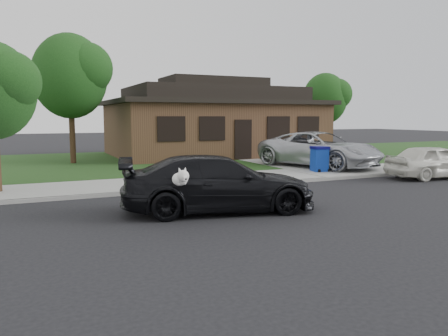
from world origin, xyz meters
name	(u,v)px	position (x,y,z in m)	size (l,w,h in m)	color
ground	(294,206)	(0.00, 0.00, 0.00)	(120.00, 120.00, 0.00)	black
sidewalk	(220,180)	(0.00, 5.00, 0.06)	(60.00, 3.00, 0.12)	gray
curb	(238,185)	(0.00, 3.50, 0.06)	(60.00, 0.12, 0.12)	gray
lawn	(161,161)	(0.00, 13.00, 0.07)	(60.00, 13.00, 0.13)	#193814
driveway	(284,161)	(6.00, 10.00, 0.07)	(4.50, 13.00, 0.14)	gray
sedan	(218,183)	(-2.17, 0.24, 0.72)	(5.29, 3.04, 1.44)	black
minivan	(320,149)	(5.68, 6.51, 0.94)	(2.67, 5.79, 1.61)	#B6B8BE
white_compact	(434,162)	(8.05, 2.26, 0.67)	(1.57, 3.91, 1.33)	silver
recycling_bin	(319,159)	(4.61, 5.08, 0.66)	(0.75, 0.75, 1.07)	#0D3199
house	(214,122)	(4.00, 15.00, 2.13)	(12.60, 8.60, 4.65)	#422B1C
tree_0	(74,75)	(-4.34, 12.88, 4.48)	(3.78, 3.60, 6.34)	#332114
tree_1	(327,98)	(12.14, 14.40, 3.71)	(3.15, 3.00, 5.25)	#332114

